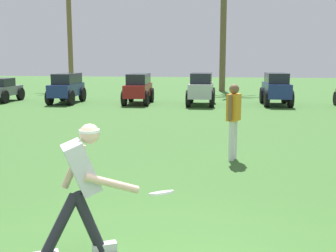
% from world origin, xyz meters
% --- Properties ---
extents(frisbee_thrower, '(1.09, 0.55, 1.42)m').
position_xyz_m(frisbee_thrower, '(-0.73, 0.75, 0.80)').
color(frisbee_thrower, '#23232D').
rests_on(frisbee_thrower, ground_plane).
extents(frisbee_in_flight, '(0.38, 0.38, 0.09)m').
position_xyz_m(frisbee_in_flight, '(0.09, 0.95, 0.66)').
color(frisbee_in_flight, white).
extents(teammate_near_sideline, '(0.31, 0.49, 1.56)m').
position_xyz_m(teammate_near_sideline, '(0.92, 5.23, 0.94)').
color(teammate_near_sideline, silver).
rests_on(teammate_near_sideline, ground_plane).
extents(parked_car_slot_a, '(1.10, 2.21, 1.10)m').
position_xyz_m(parked_car_slot_a, '(-9.59, 15.17, 0.56)').
color(parked_car_slot_a, slate).
rests_on(parked_car_slot_a, ground_plane).
extents(parked_car_slot_b, '(1.21, 2.43, 1.34)m').
position_xyz_m(parked_car_slot_b, '(-6.42, 15.03, 0.72)').
color(parked_car_slot_b, navy).
rests_on(parked_car_slot_b, ground_plane).
extents(parked_car_slot_c, '(1.24, 2.44, 1.34)m').
position_xyz_m(parked_car_slot_c, '(-3.13, 15.21, 0.72)').
color(parked_car_slot_c, maroon).
rests_on(parked_car_slot_c, ground_plane).
extents(parked_car_slot_d, '(1.17, 2.35, 1.40)m').
position_xyz_m(parked_car_slot_d, '(-0.30, 15.00, 0.74)').
color(parked_car_slot_d, '#B7BABF').
rests_on(parked_car_slot_d, ground_plane).
extents(parked_car_slot_e, '(1.24, 2.38, 1.40)m').
position_xyz_m(parked_car_slot_e, '(2.93, 15.41, 0.74)').
color(parked_car_slot_e, navy).
rests_on(parked_car_slot_e, ground_plane).
extents(palm_tree_far_left, '(3.21, 3.24, 7.32)m').
position_xyz_m(palm_tree_far_left, '(-9.41, 23.66, 4.37)').
color(palm_tree_far_left, brown).
rests_on(palm_tree_far_left, ground_plane).
extents(palm_tree_left_of_centre, '(3.50, 3.45, 7.28)m').
position_xyz_m(palm_tree_left_of_centre, '(0.54, 22.67, 4.26)').
color(palm_tree_left_of_centre, brown).
rests_on(palm_tree_left_of_centre, ground_plane).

